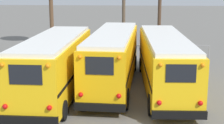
# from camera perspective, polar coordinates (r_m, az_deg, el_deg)

# --- Properties ---
(ground_plane) EXTENTS (160.00, 160.00, 0.00)m
(ground_plane) POSITION_cam_1_polar(r_m,az_deg,el_deg) (19.69, -0.05, -4.90)
(ground_plane) COLOR #66635E
(school_bus_0) EXTENTS (2.73, 9.72, 3.26)m
(school_bus_0) POSITION_cam_1_polar(r_m,az_deg,el_deg) (18.79, -9.45, -0.38)
(school_bus_0) COLOR yellow
(school_bus_0) RESTS_ON ground
(school_bus_1) EXTENTS (2.89, 10.55, 3.28)m
(school_bus_1) POSITION_cam_1_polar(r_m,az_deg,el_deg) (20.27, 0.15, 0.85)
(school_bus_1) COLOR #EAAA0F
(school_bus_1) RESTS_ON ground
(school_bus_2) EXTENTS (2.80, 10.82, 3.14)m
(school_bus_2) POSITION_cam_1_polar(r_m,az_deg,el_deg) (19.83, 8.78, 0.20)
(school_bus_2) COLOR yellow
(school_bus_2) RESTS_ON ground
(utility_pole) EXTENTS (1.80, 0.30, 7.36)m
(utility_pole) POSITION_cam_1_polar(r_m,az_deg,el_deg) (31.02, 1.96, 8.82)
(utility_pole) COLOR brown
(utility_pole) RESTS_ON ground
(fence_line) EXTENTS (14.09, 0.06, 1.42)m
(fence_line) POSITION_cam_1_polar(r_m,az_deg,el_deg) (26.83, 1.05, 2.04)
(fence_line) COLOR #939399
(fence_line) RESTS_ON ground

